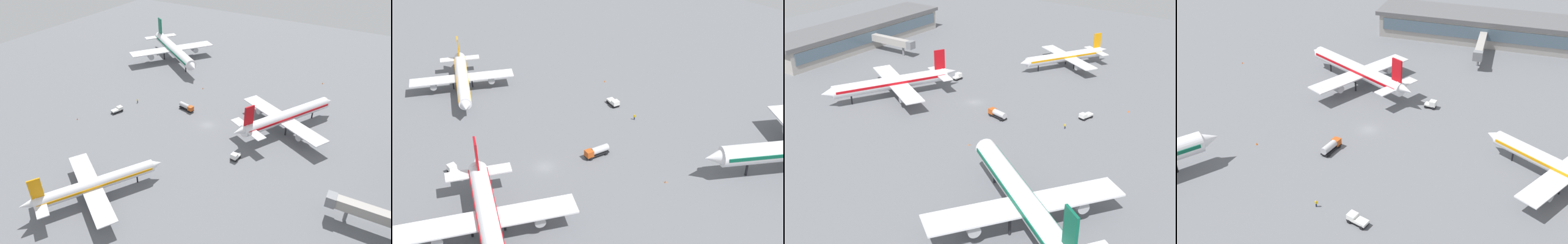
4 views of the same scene
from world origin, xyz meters
TOP-DOWN VIEW (x-y plane):
  - ground at (0.00, 0.00)m, footprint 288.00×288.00m
  - terminal_building at (-20.96, -77.94)m, footprint 83.95×20.06m
  - airplane_at_gate at (45.13, 45.25)m, footprint 38.88×45.99m
  - airplane_taxiing at (12.03, -24.50)m, footprint 41.82×34.89m
  - airplane_distant at (-47.35, 8.11)m, footprint 34.77×29.12m
  - pushback_tractor at (-9.50, 34.30)m, footprint 4.76×3.20m
  - fuel_truck at (5.44, 12.45)m, footprint 3.27×6.56m
  - baggage_tug at (-13.12, -17.25)m, footprint 3.40×2.54m
  - ground_crew_worker at (0.20, 32.44)m, footprint 0.57×0.46m
  - jet_bridge at (-21.33, -57.75)m, footprint 3.65×23.51m
  - safety_cone_mid_apron at (24.36, 16.01)m, footprint 0.44×0.44m
  - safety_cone_far_side at (-21.66, 43.29)m, footprint 0.44×0.44m

SIDE VIEW (x-z plane):
  - ground at x=0.00m, z-range 0.00..0.00m
  - safety_cone_mid_apron at x=24.36m, z-range 0.00..0.60m
  - safety_cone_far_side at x=-21.66m, z-range 0.00..0.60m
  - ground_crew_worker at x=0.20m, z-range 0.01..1.68m
  - pushback_tractor at x=-9.50m, z-range 0.02..1.92m
  - baggage_tug at x=-13.12m, z-range 0.01..2.31m
  - fuel_truck at x=5.44m, z-range 0.14..2.64m
  - airplane_distant at x=-47.35m, z-range -1.60..10.12m
  - airplane_taxiing at x=12.03m, z-range -1.89..11.97m
  - terminal_building at x=-20.96m, z-range 0.10..10.13m
  - jet_bridge at x=-21.33m, z-range 1.77..8.51m
  - airplane_at_gate at x=45.13m, z-range -2.22..14.04m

